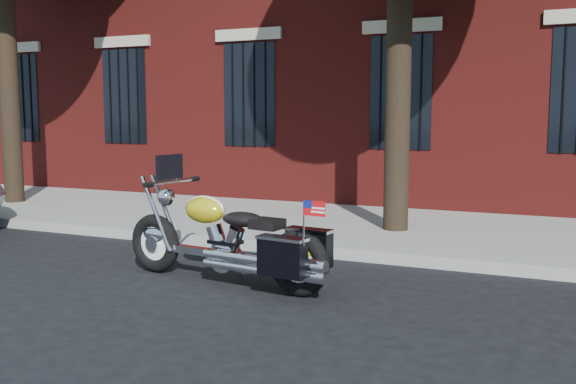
% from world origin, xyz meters
% --- Properties ---
extents(ground, '(120.00, 120.00, 0.00)m').
position_xyz_m(ground, '(0.00, 0.00, 0.00)').
color(ground, black).
rests_on(ground, ground).
extents(curb, '(40.00, 0.16, 0.15)m').
position_xyz_m(curb, '(0.00, 1.38, 0.07)').
color(curb, gray).
rests_on(curb, ground).
extents(sidewalk, '(40.00, 3.60, 0.15)m').
position_xyz_m(sidewalk, '(0.00, 3.26, 0.07)').
color(sidewalk, gray).
rests_on(sidewalk, ground).
extents(motorcycle, '(2.67, 0.98, 1.37)m').
position_xyz_m(motorcycle, '(-0.45, -0.32, 0.46)').
color(motorcycle, black).
rests_on(motorcycle, ground).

